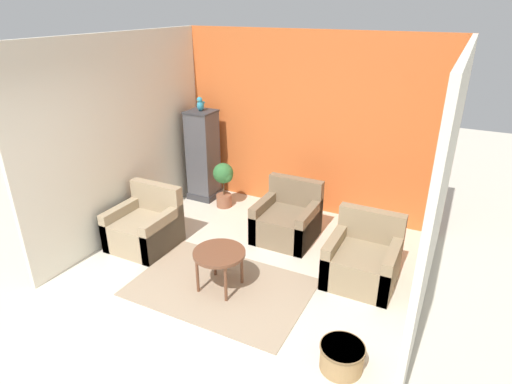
{
  "coord_description": "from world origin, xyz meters",
  "views": [
    {
      "loc": [
        2.17,
        -2.53,
        3.11
      ],
      "look_at": [
        0.0,
        1.76,
        0.97
      ],
      "focal_mm": 30.0,
      "sensor_mm": 36.0,
      "label": 1
    }
  ],
  "objects": [
    {
      "name": "ground_plane",
      "position": [
        0.0,
        0.0,
        0.0
      ],
      "size": [
        20.0,
        20.0,
        0.0
      ],
      "primitive_type": "plane",
      "color": "beige",
      "rests_on": "ground"
    },
    {
      "name": "wall_back_accent",
      "position": [
        0.0,
        3.56,
        1.38
      ],
      "size": [
        4.2,
        0.06,
        2.77
      ],
      "color": "orange",
      "rests_on": "ground_plane"
    },
    {
      "name": "wall_left",
      "position": [
        -2.07,
        1.76,
        1.38
      ],
      "size": [
        0.06,
        3.53,
        2.77
      ],
      "color": "silver",
      "rests_on": "ground_plane"
    },
    {
      "name": "wall_right",
      "position": [
        2.07,
        1.76,
        1.38
      ],
      "size": [
        0.06,
        3.53,
        2.77
      ],
      "color": "silver",
      "rests_on": "ground_plane"
    },
    {
      "name": "area_rug",
      "position": [
        -0.1,
        1.01,
        0.01
      ],
      "size": [
        2.06,
        1.36,
        0.01
      ],
      "color": "gray",
      "rests_on": "ground_plane"
    },
    {
      "name": "coffee_table",
      "position": [
        -0.1,
        1.01,
        0.45
      ],
      "size": [
        0.61,
        0.61,
        0.5
      ],
      "color": "brown",
      "rests_on": "ground_plane"
    },
    {
      "name": "armchair_left",
      "position": [
        -1.53,
        1.4,
        0.27
      ],
      "size": [
        0.8,
        0.8,
        0.82
      ],
      "color": "#9E896B",
      "rests_on": "ground_plane"
    },
    {
      "name": "armchair_right",
      "position": [
        1.35,
        1.93,
        0.27
      ],
      "size": [
        0.8,
        0.8,
        0.82
      ],
      "color": "#8E7A5B",
      "rests_on": "ground_plane"
    },
    {
      "name": "armchair_middle",
      "position": [
        0.14,
        2.47,
        0.27
      ],
      "size": [
        0.8,
        0.8,
        0.82
      ],
      "color": "#7A664C",
      "rests_on": "ground_plane"
    },
    {
      "name": "birdcage",
      "position": [
        -1.69,
        3.14,
        0.75
      ],
      "size": [
        0.46,
        0.46,
        1.51
      ],
      "color": "#353539",
      "rests_on": "ground_plane"
    },
    {
      "name": "parrot",
      "position": [
        -1.69,
        3.14,
        1.62
      ],
      "size": [
        0.11,
        0.19,
        0.23
      ],
      "color": "teal",
      "rests_on": "birdcage"
    },
    {
      "name": "potted_plant",
      "position": [
        -1.2,
        2.96,
        0.48
      ],
      "size": [
        0.36,
        0.33,
        0.76
      ],
      "color": "brown",
      "rests_on": "ground_plane"
    },
    {
      "name": "wicker_basket",
      "position": [
        1.53,
        0.47,
        0.14
      ],
      "size": [
        0.42,
        0.42,
        0.25
      ],
      "color": "#A37F51",
      "rests_on": "ground_plane"
    }
  ]
}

